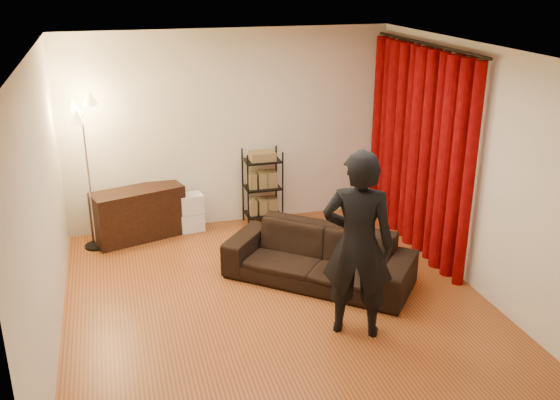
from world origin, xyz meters
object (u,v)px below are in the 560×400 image
object	(u,v)px
sofa	(319,257)
floor_lamp	(88,175)
media_cabinet	(139,214)
wire_shelf	(263,187)
person	(358,245)
storage_boxes	(191,212)

from	to	relation	value
sofa	floor_lamp	distance (m)	3.08
media_cabinet	wire_shelf	size ratio (longest dim) A/B	1.10
person	storage_boxes	world-z (taller)	person
person	media_cabinet	world-z (taller)	person
storage_boxes	floor_lamp	distance (m)	1.49
sofa	storage_boxes	xyz separation A→B (m)	(-1.21, 1.88, -0.04)
storage_boxes	floor_lamp	world-z (taller)	floor_lamp
sofa	storage_boxes	distance (m)	2.24
sofa	person	distance (m)	1.26
storage_boxes	wire_shelf	world-z (taller)	wire_shelf
media_cabinet	storage_boxes	bearing A→B (deg)	-12.19
sofa	person	xyz separation A→B (m)	(0.01, -1.09, 0.64)
media_cabinet	floor_lamp	world-z (taller)	floor_lamp
sofa	wire_shelf	bearing A→B (deg)	135.95
sofa	media_cabinet	size ratio (longest dim) A/B	1.80
person	storage_boxes	bearing A→B (deg)	-41.18
media_cabinet	wire_shelf	distance (m)	1.73
media_cabinet	wire_shelf	xyz separation A→B (m)	(1.72, 0.05, 0.19)
person	floor_lamp	xyz separation A→B (m)	(-2.50, 2.77, 0.04)
storage_boxes	wire_shelf	xyz separation A→B (m)	(1.01, -0.01, 0.27)
person	storage_boxes	size ratio (longest dim) A/B	3.56
media_cabinet	storage_boxes	size ratio (longest dim) A/B	2.22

